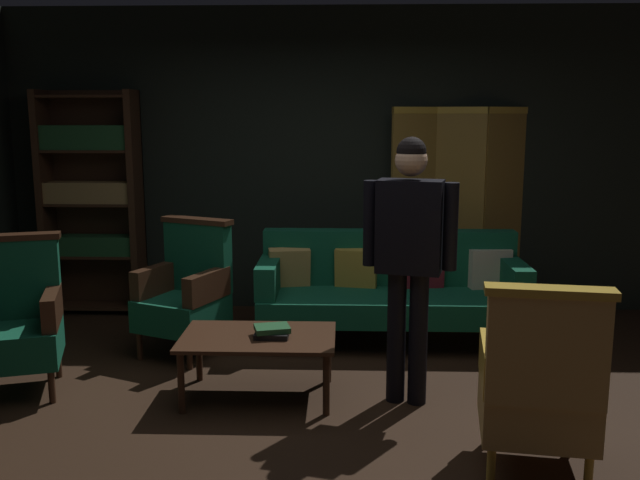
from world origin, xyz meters
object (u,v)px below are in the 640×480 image
bookshelf (91,197)px  book_black_cloth (272,334)px  velvet_couch (390,285)px  book_green_cloth (272,329)px  standing_figure (409,246)px  folding_screen (458,208)px  armchair_wing_left (16,319)px  armchair_wing_right (186,291)px  coffee_table (258,342)px  armchair_gilt_accent (539,385)px

bookshelf → book_black_cloth: (1.86, -1.98, -0.65)m
velvet_couch → book_black_cloth: (-0.84, -1.24, -0.02)m
velvet_couch → book_green_cloth: (-0.84, -1.24, 0.02)m
bookshelf → standing_figure: bookshelf is taller
bookshelf → standing_figure: 3.39m
folding_screen → armchair_wing_left: (-3.23, -1.97, -0.50)m
armchair_wing_right → coffee_table: bearing=-52.1°
book_black_cloth → coffee_table: bearing=170.3°
velvet_couch → armchair_wing_right: 1.63m
velvet_couch → armchair_gilt_accent: (0.61, -2.19, 0.03)m
bookshelf → armchair_gilt_accent: bookshelf is taller
armchair_wing_left → armchair_wing_right: 1.24m
folding_screen → coffee_table: folding_screen is taller
armchair_gilt_accent → armchair_wing_left: 3.33m
coffee_table → book_black_cloth: 0.11m
armchair_gilt_accent → standing_figure: bearing=122.2°
velvet_couch → standing_figure: standing_figure is taller
bookshelf → velvet_couch: bearing=-15.3°
folding_screen → armchair_wing_right: 2.60m
coffee_table → velvet_couch: bearing=52.6°
folding_screen → book_black_cloth: bearing=-126.4°
folding_screen → armchair_gilt_accent: 3.04m
armchair_wing_left → book_black_cloth: (1.72, -0.09, -0.05)m
velvet_couch → standing_figure: bearing=-88.8°
armchair_gilt_accent → armchair_wing_left: same height
velvet_couch → armchair_wing_right: bearing=-166.6°
armchair_gilt_accent → book_black_cloth: 1.73m
armchair_wing_left → book_green_cloth: bearing=-2.9°
bookshelf → standing_figure: size_ratio=1.20×
folding_screen → velvet_couch: 1.18m
velvet_couch → armchair_wing_right: armchair_wing_right is taller
armchair_gilt_accent → book_black_cloth: bearing=146.8°
folding_screen → velvet_couch: (-0.67, -0.82, -0.53)m
armchair_wing_right → book_black_cloth: bearing=-48.9°
book_black_cloth → armchair_wing_right: bearing=131.1°
armchair_wing_left → standing_figure: size_ratio=0.61×
velvet_couch → armchair_wing_left: (-2.56, -1.15, 0.03)m
folding_screen → standing_figure: folding_screen is taller
armchair_wing_left → armchair_wing_right: bearing=38.4°
book_green_cloth → bookshelf: bearing=133.3°
bookshelf → armchair_wing_left: size_ratio=1.97×
book_black_cloth → book_green_cloth: book_green_cloth is taller
armchair_wing_left → standing_figure: (2.59, -0.12, 0.54)m
standing_figure → book_green_cloth: 1.03m
velvet_couch → standing_figure: 1.39m
folding_screen → armchair_wing_right: size_ratio=1.83×
book_green_cloth → book_black_cloth: bearing=0.0°
armchair_wing_right → armchair_gilt_accent: bearing=-39.4°
folding_screen → coffee_table: bearing=-128.2°
armchair_gilt_accent → bookshelf: bearing=138.5°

